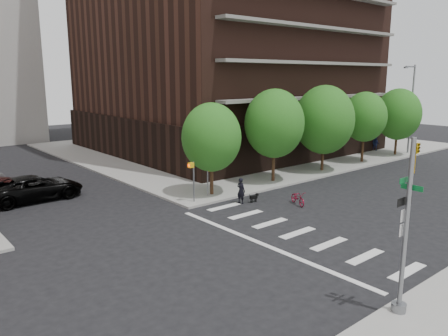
# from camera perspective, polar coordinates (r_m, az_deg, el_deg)

# --- Properties ---
(ground) EXTENTS (120.00, 120.00, 0.00)m
(ground) POSITION_cam_1_polar(r_m,az_deg,el_deg) (21.29, 4.23, -10.27)
(ground) COLOR black
(ground) RESTS_ON ground
(sidewalk_ne) EXTENTS (39.00, 33.00, 0.15)m
(sidewalk_ne) POSITION_cam_1_polar(r_m,az_deg,el_deg) (51.50, 2.46, 3.03)
(sidewalk_ne) COLOR gray
(sidewalk_ne) RESTS_ON ground
(crosswalk) EXTENTS (3.85, 13.00, 0.01)m
(crosswalk) POSITION_cam_1_polar(r_m,az_deg,el_deg) (22.78, 8.27, -8.83)
(crosswalk) COLOR silver
(crosswalk) RESTS_ON ground
(tree_a) EXTENTS (4.00, 4.00, 5.90)m
(tree_a) POSITION_cam_1_polar(r_m,az_deg,el_deg) (29.03, -1.65, 4.03)
(tree_a) COLOR #301E11
(tree_a) RESTS_ON sidewalk_ne
(tree_b) EXTENTS (4.50, 4.50, 6.65)m
(tree_b) POSITION_cam_1_polar(r_m,az_deg,el_deg) (32.99, 6.59, 5.78)
(tree_b) COLOR #301E11
(tree_b) RESTS_ON sidewalk_ne
(tree_c) EXTENTS (5.00, 5.00, 6.80)m
(tree_c) POSITION_cam_1_polar(r_m,az_deg,el_deg) (37.56, 12.96, 6.15)
(tree_c) COLOR #301E11
(tree_c) RESTS_ON sidewalk_ne
(tree_d) EXTENTS (4.00, 4.00, 6.20)m
(tree_d) POSITION_cam_1_polar(r_m,az_deg,el_deg) (42.48, 17.90, 6.38)
(tree_d) COLOR #301E11
(tree_d) RESTS_ON sidewalk_ne
(tree_e) EXTENTS (4.50, 4.50, 6.35)m
(tree_e) POSITION_cam_1_polar(r_m,az_deg,el_deg) (47.66, 21.80, 6.53)
(tree_e) COLOR #301E11
(tree_e) RESTS_ON sidewalk_ne
(traffic_signal) EXTENTS (0.90, 0.75, 6.00)m
(traffic_signal) POSITION_cam_1_polar(r_m,az_deg,el_deg) (15.79, 22.57, -8.76)
(traffic_signal) COLOR slate
(traffic_signal) RESTS_ON sidewalk_s
(pedestrian_signal) EXTENTS (2.18, 0.67, 2.60)m
(pedestrian_signal) POSITION_cam_1_polar(r_m,az_deg,el_deg) (27.97, -3.60, -0.86)
(pedestrian_signal) COLOR slate
(pedestrian_signal) RESTS_ON sidewalk_ne
(streetlamp) EXTENTS (2.14, 0.22, 9.00)m
(streetlamp) POSITION_cam_1_polar(r_m,az_deg,el_deg) (49.05, 23.23, 7.78)
(streetlamp) COLOR slate
(streetlamp) RESTS_ON sidewalk_ne
(parked_car_black) EXTENTS (2.88, 6.04, 1.66)m
(parked_car_black) POSITION_cam_1_polar(r_m,az_deg,el_deg) (31.26, -23.40, -2.39)
(parked_car_black) COLOR black
(parked_car_black) RESTS_ON ground
(scooter) EXTENTS (1.21, 1.81, 0.90)m
(scooter) POSITION_cam_1_polar(r_m,az_deg,el_deg) (28.14, 9.62, -3.87)
(scooter) COLOR maroon
(scooter) RESTS_ON ground
(dog_walker) EXTENTS (0.67, 0.49, 1.68)m
(dog_walker) POSITION_cam_1_polar(r_m,az_deg,el_deg) (27.99, 2.24, -2.97)
(dog_walker) COLOR black
(dog_walker) RESTS_ON ground
(dog) EXTENTS (0.65, 0.21, 0.54)m
(dog) POSITION_cam_1_polar(r_m,az_deg,el_deg) (28.41, 3.94, -3.81)
(dog) COLOR black
(dog) RESTS_ON ground
(pedestrian_far) EXTENTS (0.87, 0.76, 1.53)m
(pedestrian_far) POSITION_cam_1_polar(r_m,az_deg,el_deg) (49.58, 19.18, 3.01)
(pedestrian_far) COLOR navy
(pedestrian_far) RESTS_ON sidewalk_ne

